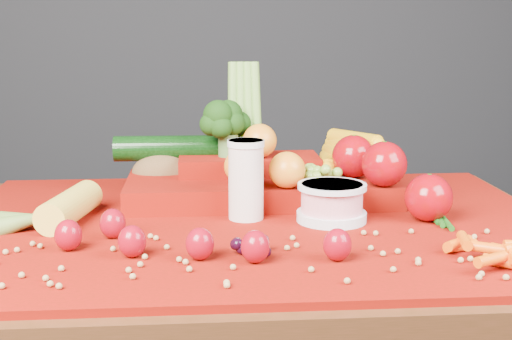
{
  "coord_description": "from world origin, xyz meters",
  "views": [
    {
      "loc": [
        -0.1,
        -1.2,
        1.1
      ],
      "look_at": [
        0.0,
        0.02,
        0.85
      ],
      "focal_mm": 50.0,
      "sensor_mm": 36.0,
      "label": 1
    }
  ],
  "objects": [
    {
      "name": "table",
      "position": [
        0.0,
        0.0,
        0.66
      ],
      "size": [
        1.1,
        0.8,
        0.75
      ],
      "color": "#311D0B",
      "rests_on": "ground"
    },
    {
      "name": "red_cloth",
      "position": [
        0.0,
        0.0,
        0.76
      ],
      "size": [
        1.05,
        0.75,
        0.01
      ],
      "primitive_type": "cube",
      "color": "#7F0704",
      "rests_on": "table"
    },
    {
      "name": "milk_glass",
      "position": [
        -0.02,
        0.02,
        0.84
      ],
      "size": [
        0.07,
        0.07,
        0.14
      ],
      "rotation": [
        0.0,
        0.0,
        -0.33
      ],
      "color": "beige",
      "rests_on": "red_cloth"
    },
    {
      "name": "yogurt_bowl",
      "position": [
        0.13,
        -0.01,
        0.8
      ],
      "size": [
        0.12,
        0.12,
        0.07
      ],
      "rotation": [
        0.0,
        0.0,
        0.38
      ],
      "color": "silver",
      "rests_on": "red_cloth"
    },
    {
      "name": "strawberry_scatter",
      "position": [
        -0.13,
        -0.17,
        0.79
      ],
      "size": [
        0.44,
        0.18,
        0.05
      ],
      "color": "maroon",
      "rests_on": "red_cloth"
    },
    {
      "name": "dark_grape_cluster",
      "position": [
        -0.03,
        -0.18,
        0.78
      ],
      "size": [
        0.06,
        0.05,
        0.03
      ],
      "primitive_type": null,
      "color": "black",
      "rests_on": "red_cloth"
    },
    {
      "name": "soybean_scatter",
      "position": [
        0.0,
        -0.2,
        0.77
      ],
      "size": [
        0.84,
        0.24,
        0.01
      ],
      "primitive_type": null,
      "color": "#AA8149",
      "rests_on": "red_cloth"
    },
    {
      "name": "corn_ear",
      "position": [
        -0.36,
        -0.01,
        0.78
      ],
      "size": [
        0.21,
        0.25,
        0.06
      ],
      "rotation": [
        0.0,
        0.0,
        1.37
      ],
      "color": "gold",
      "rests_on": "red_cloth"
    },
    {
      "name": "potato",
      "position": [
        -0.18,
        0.23,
        0.8
      ],
      "size": [
        0.12,
        0.09,
        0.08
      ],
      "primitive_type": "ellipsoid",
      "color": "brown",
      "rests_on": "red_cloth"
    },
    {
      "name": "baby_carrot_pile",
      "position": [
        0.34,
        -0.24,
        0.78
      ],
      "size": [
        0.18,
        0.18,
        0.03
      ],
      "primitive_type": null,
      "color": "#E25007",
      "rests_on": "red_cloth"
    },
    {
      "name": "green_bean_pile",
      "position": [
        0.31,
        -0.01,
        0.77
      ],
      "size": [
        0.14,
        0.12,
        0.01
      ],
      "primitive_type": null,
      "color": "#175012",
      "rests_on": "red_cloth"
    },
    {
      "name": "produce_mound",
      "position": [
        0.05,
        0.15,
        0.82
      ],
      "size": [
        0.61,
        0.36,
        0.27
      ],
      "color": "#7F0704",
      "rests_on": "red_cloth"
    }
  ]
}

